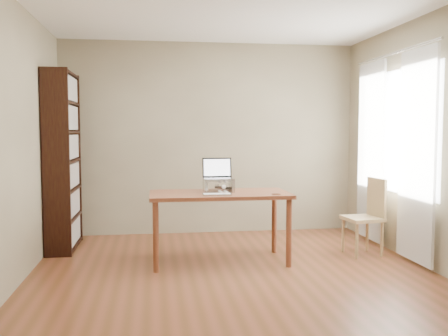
# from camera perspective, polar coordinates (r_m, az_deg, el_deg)

# --- Properties ---
(room) EXTENTS (4.04, 4.54, 2.64)m
(room) POSITION_cam_1_polar(r_m,az_deg,el_deg) (4.64, 1.91, 2.94)
(room) COLOR #5C3318
(room) RESTS_ON ground
(bookshelf) EXTENTS (0.30, 0.90, 2.10)m
(bookshelf) POSITION_cam_1_polar(r_m,az_deg,el_deg) (6.21, -17.90, 0.77)
(bookshelf) COLOR black
(bookshelf) RESTS_ON ground
(curtains) EXTENTS (0.03, 1.90, 2.25)m
(curtains) POSITION_cam_1_polar(r_m,az_deg,el_deg) (6.00, 18.61, 1.79)
(curtains) COLOR white
(curtains) RESTS_ON ground
(desk) EXTENTS (1.48, 0.75, 0.75)m
(desk) POSITION_cam_1_polar(r_m,az_deg,el_deg) (5.34, -0.52, -3.79)
(desk) COLOR brown
(desk) RESTS_ON ground
(laptop_stand) EXTENTS (0.32, 0.25, 0.13)m
(laptop_stand) POSITION_cam_1_polar(r_m,az_deg,el_deg) (5.40, -0.63, -1.84)
(laptop_stand) COLOR silver
(laptop_stand) RESTS_ON desk
(laptop) EXTENTS (0.32, 0.27, 0.23)m
(laptop) POSITION_cam_1_polar(r_m,az_deg,el_deg) (5.44, -0.71, -0.66)
(laptop) COLOR silver
(laptop) RESTS_ON laptop_stand
(keyboard) EXTENTS (0.30, 0.14, 0.02)m
(keyboard) POSITION_cam_1_polar(r_m,az_deg,el_deg) (5.10, -0.80, -3.03)
(keyboard) COLOR silver
(keyboard) RESTS_ON desk
(coaster) EXTENTS (0.10, 0.10, 0.01)m
(coaster) POSITION_cam_1_polar(r_m,az_deg,el_deg) (5.20, 5.97, -2.99)
(coaster) COLOR #502C1B
(coaster) RESTS_ON desk
(cat) EXTENTS (0.25, 0.49, 0.16)m
(cat) POSITION_cam_1_polar(r_m,az_deg,el_deg) (5.43, -0.60, -1.97)
(cat) COLOR #484238
(cat) RESTS_ON desk
(chair) EXTENTS (0.43, 0.43, 0.87)m
(chair) POSITION_cam_1_polar(r_m,az_deg,el_deg) (5.92, 16.15, -5.05)
(chair) COLOR tan
(chair) RESTS_ON ground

